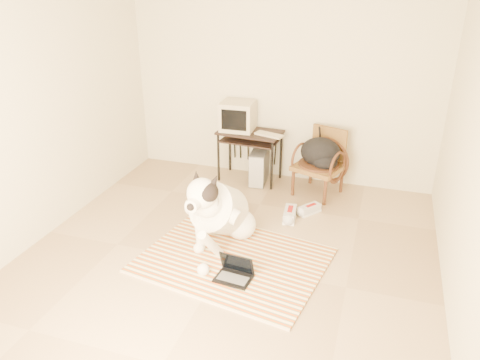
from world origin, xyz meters
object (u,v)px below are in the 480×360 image
at_px(backpack, 321,154).
at_px(dog, 219,212).
at_px(laptop, 235,272).
at_px(crt_monitor, 238,116).
at_px(rattan_chair, 321,162).
at_px(pc_tower, 259,166).
at_px(computer_desk, 250,139).

bearing_deg(backpack, dog, -118.04).
height_order(laptop, crt_monitor, crt_monitor).
xyz_separation_m(laptop, crt_monitor, (-0.68, 2.21, 0.79)).
bearing_deg(rattan_chair, backpack, -86.94).
distance_m(laptop, rattan_chair, 2.14).
xyz_separation_m(dog, backpack, (0.79, 1.48, 0.17)).
relative_size(laptop, backpack, 0.71).
distance_m(dog, pc_tower, 1.61).
xyz_separation_m(dog, crt_monitor, (-0.34, 1.67, 0.49)).
bearing_deg(dog, backpack, 61.96).
bearing_deg(crt_monitor, laptop, -72.77).
bearing_deg(backpack, crt_monitor, 170.70).
distance_m(crt_monitor, rattan_chair, 1.22).
height_order(crt_monitor, rattan_chair, crt_monitor).
height_order(crt_monitor, backpack, crt_monitor).
bearing_deg(pc_tower, backpack, -8.28).
height_order(dog, pc_tower, dog).
distance_m(laptop, backpack, 2.12).
height_order(pc_tower, backpack, backpack).
height_order(dog, crt_monitor, crt_monitor).
distance_m(computer_desk, rattan_chair, 0.98).
bearing_deg(pc_tower, computer_desk, 169.71).
bearing_deg(laptop, backpack, 77.57).
bearing_deg(computer_desk, rattan_chair, -6.14).
bearing_deg(dog, laptop, -57.55).
xyz_separation_m(dog, laptop, (0.34, -0.54, -0.29)).
bearing_deg(pc_tower, rattan_chair, -5.41).
bearing_deg(backpack, rattan_chair, 93.06).
bearing_deg(crt_monitor, dog, -78.44).
distance_m(laptop, crt_monitor, 2.44).
height_order(pc_tower, rattan_chair, rattan_chair).
distance_m(computer_desk, crt_monitor, 0.33).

